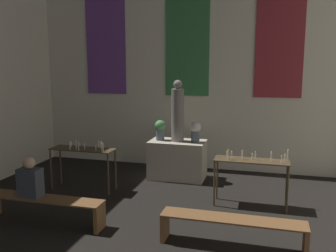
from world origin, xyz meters
TOP-DOWN VIEW (x-y plane):
  - wall_back at (0.00, 9.55)m, footprint 7.72×0.16m
  - altar at (0.00, 8.54)m, footprint 1.24×0.71m
  - statue at (0.00, 8.54)m, footprint 0.28×0.28m
  - flower_vase_left at (-0.40, 8.54)m, footprint 0.24×0.24m
  - flower_vase_right at (0.40, 8.54)m, footprint 0.24×0.24m
  - candle_rack_left at (-1.67, 7.29)m, footprint 1.32×0.42m
  - candle_rack_right at (1.68, 7.29)m, footprint 1.32×0.42m
  - pew_back_left at (-1.51, 5.64)m, footprint 2.03×0.36m
  - pew_back_right at (1.51, 5.64)m, footprint 2.03×0.36m
  - person_seated at (-1.74, 5.64)m, footprint 0.36×0.24m

SIDE VIEW (x-z plane):
  - pew_back_left at x=-1.51m, z-range 0.10..0.54m
  - pew_back_right at x=1.51m, z-range 0.10..0.54m
  - altar at x=0.00m, z-range 0.00..0.85m
  - person_seated at x=-1.74m, z-range 0.39..1.05m
  - candle_rack_right at x=1.68m, z-range 0.21..1.27m
  - candle_rack_left at x=-1.67m, z-range 0.21..1.27m
  - flower_vase_left at x=-0.40m, z-range 0.88..1.33m
  - flower_vase_right at x=0.40m, z-range 0.88..1.33m
  - statue at x=0.00m, z-range 0.81..2.16m
  - wall_back at x=0.00m, z-range 0.03..5.61m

